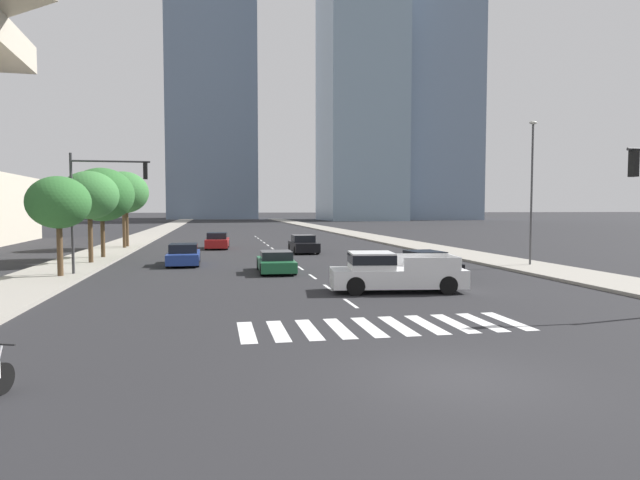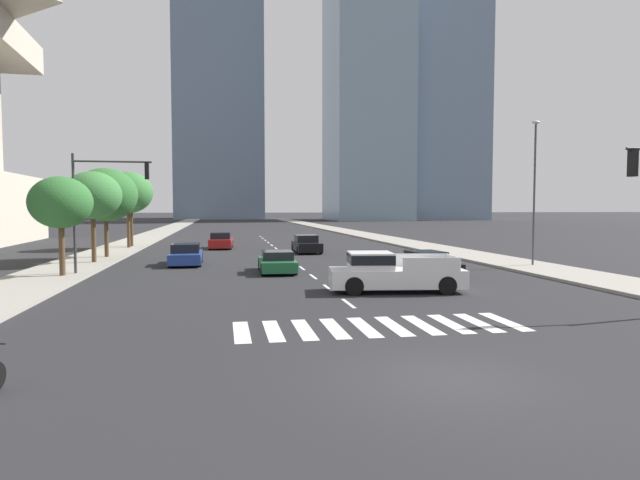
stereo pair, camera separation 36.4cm
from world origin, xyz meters
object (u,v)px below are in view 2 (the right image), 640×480
(sedan_red_3, at_px, (221,241))
(sedan_blue_4, at_px, (186,255))
(traffic_signal_far, at_px, (102,192))
(street_lamp_east, at_px, (535,183))
(sedan_black_2, at_px, (306,245))
(street_tree_fifth, at_px, (131,196))
(pickup_truck, at_px, (390,272))
(street_tree_third, at_px, (105,195))
(street_tree_nearest, at_px, (61,203))
(street_tree_fourth, at_px, (128,193))
(sedan_black_1, at_px, (427,264))
(sedan_green_0, at_px, (277,262))
(street_tree_second, at_px, (93,196))

(sedan_red_3, bearing_deg, sedan_blue_4, 174.38)
(traffic_signal_far, relative_size, street_lamp_east, 0.73)
(sedan_black_2, xyz_separation_m, street_tree_fifth, (-14.39, 7.90, 3.97))
(pickup_truck, relative_size, street_tree_third, 0.95)
(street_tree_third, relative_size, street_tree_fifth, 1.04)
(sedan_blue_4, bearing_deg, street_tree_nearest, 134.75)
(street_tree_fourth, bearing_deg, traffic_signal_far, -84.57)
(sedan_red_3, relative_size, sedan_blue_4, 0.94)
(traffic_signal_far, xyz_separation_m, street_tree_third, (-1.79, 9.76, 0.09))
(sedan_red_3, xyz_separation_m, street_lamp_east, (18.27, -18.41, 4.36))
(sedan_black_1, bearing_deg, street_tree_nearest, -100.39)
(sedan_black_1, xyz_separation_m, street_lamp_east, (7.66, 2.71, 4.41))
(street_lamp_east, bearing_deg, traffic_signal_far, 179.27)
(sedan_green_0, height_order, traffic_signal_far, traffic_signal_far)
(street_tree_second, bearing_deg, traffic_signal_far, -73.31)
(sedan_black_2, xyz_separation_m, street_tree_second, (-14.39, -6.48, 3.65))
(sedan_red_3, bearing_deg, traffic_signal_far, 165.15)
(sedan_black_1, height_order, street_tree_second, street_tree_second)
(pickup_truck, xyz_separation_m, street_tree_nearest, (-14.83, 7.08, 2.96))
(pickup_truck, xyz_separation_m, traffic_signal_far, (-13.03, 7.95, 3.52))
(pickup_truck, relative_size, street_tree_nearest, 1.17)
(traffic_signal_far, distance_m, street_lamp_east, 24.26)
(pickup_truck, bearing_deg, street_tree_fourth, -53.73)
(street_lamp_east, bearing_deg, street_tree_third, 158.86)
(sedan_red_3, xyz_separation_m, traffic_signal_far, (-5.97, -18.10, 3.70))
(pickup_truck, relative_size, street_tree_fifth, 0.98)
(sedan_red_3, bearing_deg, street_tree_second, 150.78)
(street_tree_second, distance_m, street_tree_fifth, 14.38)
(sedan_green_0, height_order, street_tree_third, street_tree_third)
(sedan_blue_4, distance_m, street_lamp_east, 21.47)
(pickup_truck, bearing_deg, sedan_green_0, -55.55)
(street_tree_fourth, distance_m, street_tree_fifth, 1.53)
(sedan_green_0, height_order, sedan_black_2, sedan_black_2)
(sedan_green_0, xyz_separation_m, street_tree_fourth, (-10.83, 18.99, 4.27))
(traffic_signal_far, relative_size, street_tree_third, 1.01)
(sedan_black_1, height_order, street_lamp_east, street_lamp_east)
(pickup_truck, xyz_separation_m, street_tree_second, (-14.83, 13.92, 3.47))
(sedan_red_3, bearing_deg, street_tree_third, 140.47)
(sedan_black_1, distance_m, sedan_blue_4, 14.95)
(sedan_green_0, bearing_deg, sedan_blue_4, 47.31)
(street_tree_third, xyz_separation_m, street_tree_fifth, (0.00, 10.60, 0.18))
(street_tree_second, xyz_separation_m, street_tree_fifth, (0.00, 14.38, 0.32))
(traffic_signal_far, bearing_deg, street_tree_nearest, -154.27)
(traffic_signal_far, bearing_deg, street_tree_fifth, 95.03)
(traffic_signal_far, relative_size, street_tree_fourth, 0.96)
(street_tree_second, bearing_deg, sedan_red_3, 57.38)
(sedan_black_2, bearing_deg, sedan_black_1, 14.33)
(street_tree_nearest, distance_m, street_tree_second, 6.86)
(street_tree_fifth, bearing_deg, street_tree_second, -90.00)
(sedan_black_2, bearing_deg, street_tree_third, -79.52)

